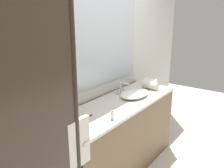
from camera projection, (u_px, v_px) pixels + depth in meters
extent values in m
cube|color=silver|center=(96.00, 64.00, 2.68)|extent=(4.40, 0.05, 2.60)
cube|color=silver|center=(98.00, 92.00, 2.76)|extent=(1.80, 0.01, 0.11)
cube|color=silver|center=(98.00, 41.00, 2.59)|extent=(1.54, 0.01, 1.04)
cube|color=brown|center=(119.00, 138.00, 2.73)|extent=(1.80, 0.56, 0.87)
cube|color=beige|center=(120.00, 103.00, 2.60)|extent=(1.80, 0.58, 0.03)
cylinder|color=#2D2319|center=(77.00, 134.00, 1.68)|extent=(0.04, 0.04, 2.00)
cube|color=#382B21|center=(52.00, 124.00, 1.85)|extent=(0.01, 0.57, 1.96)
cylinder|color=#2D2319|center=(77.00, 122.00, 1.68)|extent=(0.32, 0.02, 0.02)
cube|color=silver|center=(78.00, 143.00, 1.73)|extent=(0.22, 0.04, 0.39)
ellipsoid|color=white|center=(134.00, 94.00, 2.78)|extent=(0.43, 0.30, 0.07)
cube|color=silver|center=(120.00, 92.00, 2.90)|extent=(0.17, 0.04, 0.02)
cylinder|color=silver|center=(120.00, 87.00, 2.88)|extent=(0.02, 0.02, 0.12)
cylinder|color=silver|center=(125.00, 83.00, 2.83)|extent=(0.02, 0.13, 0.02)
cylinder|color=silver|center=(118.00, 91.00, 2.85)|extent=(0.02, 0.02, 0.04)
cylinder|color=silver|center=(123.00, 89.00, 2.94)|extent=(0.02, 0.02, 0.04)
cylinder|color=white|center=(68.00, 119.00, 2.07)|extent=(0.03, 0.03, 0.09)
cylinder|color=#2D6638|center=(68.00, 114.00, 2.05)|extent=(0.03, 0.03, 0.02)
cylinder|color=white|center=(112.00, 116.00, 2.14)|extent=(0.03, 0.03, 0.08)
cylinder|color=#9E895B|center=(112.00, 111.00, 2.13)|extent=(0.03, 0.03, 0.01)
cylinder|color=silver|center=(151.00, 82.00, 3.17)|extent=(0.11, 0.18, 0.11)
cylinder|color=silver|center=(150.00, 85.00, 3.06)|extent=(0.13, 0.22, 0.11)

